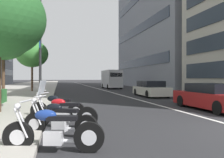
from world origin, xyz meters
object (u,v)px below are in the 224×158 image
object	(u,v)px
car_far_down_avenue	(213,97)
street_lamp_with_banners	(44,35)
street_tree_far_plaza	(32,54)
motorcycle_far_end_row	(57,108)
motorcycle_under_tarp	(62,113)
street_tree_by_lamp_post	(3,38)
motorcycle_by_sign_pole	(53,132)
delivery_van_ahead	(112,79)
motorcycle_mid_row	(59,121)
car_lead_in_lane	(151,89)

from	to	relation	value
car_far_down_avenue	street_lamp_with_banners	world-z (taller)	street_lamp_with_banners
street_tree_far_plaza	motorcycle_far_end_row	bearing A→B (deg)	-171.12
motorcycle_under_tarp	street_tree_by_lamp_post	distance (m)	11.87
street_tree_far_plaza	motorcycle_by_sign_pole	bearing A→B (deg)	-172.86
motorcycle_far_end_row	car_far_down_avenue	bearing A→B (deg)	-152.20
motorcycle_far_end_row	street_lamp_with_banners	world-z (taller)	street_lamp_with_banners
car_far_down_avenue	street_tree_by_lamp_post	size ratio (longest dim) A/B	0.80
delivery_van_ahead	street_tree_by_lamp_post	bearing A→B (deg)	141.99
motorcycle_mid_row	street_tree_by_lamp_post	size ratio (longest dim) A/B	0.33
motorcycle_far_end_row	street_tree_by_lamp_post	size ratio (longest dim) A/B	0.35
motorcycle_by_sign_pole	street_tree_far_plaza	bearing A→B (deg)	-68.70
motorcycle_mid_row	car_lead_in_lane	size ratio (longest dim) A/B	0.42
motorcycle_far_end_row	street_tree_far_plaza	distance (m)	18.68
motorcycle_far_end_row	car_far_down_avenue	world-z (taller)	car_far_down_avenue
street_tree_by_lamp_post	street_tree_far_plaza	world-z (taller)	street_tree_by_lamp_post
street_tree_far_plaza	motorcycle_mid_row	bearing A→B (deg)	-172.04
street_tree_far_plaza	car_far_down_avenue	bearing A→B (deg)	-148.70
car_far_down_avenue	car_lead_in_lane	size ratio (longest dim) A/B	1.00
motorcycle_under_tarp	car_lead_in_lane	distance (m)	13.42
delivery_van_ahead	motorcycle_under_tarp	bearing A→B (deg)	162.07
motorcycle_far_end_row	car_lead_in_lane	bearing A→B (deg)	-108.99
motorcycle_far_end_row	delivery_van_ahead	world-z (taller)	delivery_van_ahead
motorcycle_under_tarp	street_tree_far_plaza	world-z (taller)	street_tree_far_plaza
motorcycle_mid_row	car_far_down_avenue	size ratio (longest dim) A/B	0.42
street_lamp_with_banners	motorcycle_by_sign_pole	bearing A→B (deg)	-175.87
street_lamp_with_banners	motorcycle_under_tarp	bearing A→B (deg)	-173.52
street_tree_far_plaza	car_lead_in_lane	bearing A→B (deg)	-128.93
delivery_van_ahead	street_tree_by_lamp_post	world-z (taller)	street_tree_by_lamp_post
motorcycle_by_sign_pole	delivery_van_ahead	distance (m)	29.76
delivery_van_ahead	motorcycle_mid_row	bearing A→B (deg)	162.52
motorcycle_under_tarp	motorcycle_far_end_row	size ratio (longest dim) A/B	1.04
motorcycle_by_sign_pole	motorcycle_under_tarp	size ratio (longest dim) A/B	1.00
car_far_down_avenue	street_tree_by_lamp_post	world-z (taller)	street_tree_by_lamp_post
car_lead_in_lane	street_tree_by_lamp_post	distance (m)	12.13
motorcycle_far_end_row	car_lead_in_lane	xyz separation A→B (m)	(9.57, -7.70, 0.22)
motorcycle_under_tarp	street_lamp_with_banners	bearing A→B (deg)	-65.57
motorcycle_under_tarp	car_lead_in_lane	size ratio (longest dim) A/B	0.45
motorcycle_by_sign_pole	car_far_down_avenue	bearing A→B (deg)	-132.05
motorcycle_mid_row	motorcycle_by_sign_pole	bearing A→B (deg)	109.86
car_far_down_avenue	car_lead_in_lane	bearing A→B (deg)	-1.06
motorcycle_far_end_row	motorcycle_by_sign_pole	bearing A→B (deg)	109.04
motorcycle_by_sign_pole	delivery_van_ahead	size ratio (longest dim) A/B	0.42
motorcycle_under_tarp	car_lead_in_lane	bearing A→B (deg)	-106.13
motorcycle_under_tarp	street_lamp_with_banners	xyz separation A→B (m)	(10.03, 1.14, 4.23)
motorcycle_mid_row	motorcycle_far_end_row	xyz separation A→B (m)	(2.70, 0.08, 0.01)
car_lead_in_lane	motorcycle_under_tarp	bearing A→B (deg)	147.14
car_lead_in_lane	car_far_down_avenue	bearing A→B (deg)	-179.96
motorcycle_mid_row	street_lamp_with_banners	bearing A→B (deg)	-58.83
motorcycle_mid_row	delivery_van_ahead	bearing A→B (deg)	-79.69
motorcycle_mid_row	street_tree_far_plaza	size ratio (longest dim) A/B	0.35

